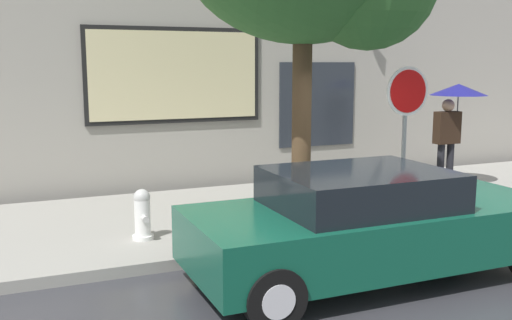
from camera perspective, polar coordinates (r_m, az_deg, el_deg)
The scene contains 7 objects.
ground_plane at distance 7.60m, azimuth 11.47°, elevation -10.61°, with size 60.00×60.00×0.00m, color #333338.
sidewalk at distance 10.08m, azimuth 1.83°, elevation -4.98°, with size 20.00×4.00×0.15m, color gray.
building_facade at distance 12.11m, azimuth -3.19°, elevation 13.67°, with size 20.00×0.67×7.00m.
parked_car at distance 7.21m, azimuth 11.13°, elevation -6.11°, with size 4.52×1.91×1.34m.
fire_hydrant at distance 8.32m, azimuth -10.99°, elevation -5.27°, with size 0.30×0.44×0.71m.
pedestrian_with_umbrella at distance 12.05m, azimuth 18.77°, elevation 5.16°, with size 1.09×1.09×2.03m.
stop_sign at distance 9.42m, azimuth 14.40°, elevation 4.54°, with size 0.76×0.10×2.38m.
Camera 1 is at (-4.09, -5.87, 2.57)m, focal length 41.15 mm.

